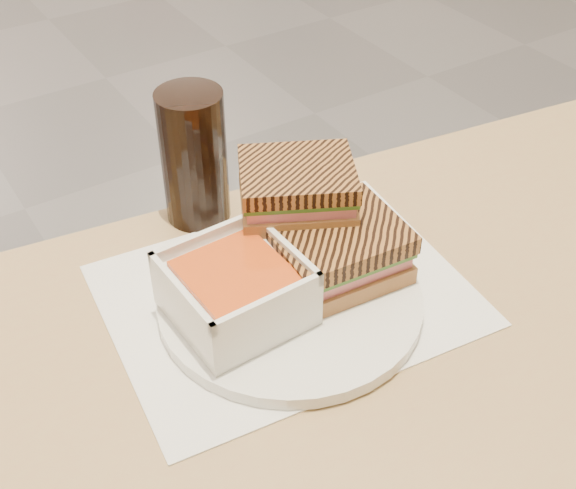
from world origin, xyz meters
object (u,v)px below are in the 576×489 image
panini_lower (335,250)px  soup_bowl (236,291)px  cola_glass (194,157)px  plate (290,300)px  main_table (393,450)px

panini_lower → soup_bowl: bearing=178.8°
cola_glass → plate: bearing=-88.3°
soup_bowl → cola_glass: (0.05, 0.19, 0.04)m
main_table → soup_bowl: 0.24m
panini_lower → cola_glass: (-0.06, 0.19, 0.03)m
soup_bowl → cola_glass: cola_glass is taller
main_table → panini_lower: size_ratio=9.05×
panini_lower → cola_glass: size_ratio=0.88×
soup_bowl → panini_lower: 0.12m
main_table → plate: plate is taller
main_table → cola_glass: (-0.04, 0.33, 0.19)m
soup_bowl → cola_glass: bearing=74.1°
main_table → plate: bearing=105.6°
panini_lower → cola_glass: bearing=108.9°
plate → soup_bowl: 0.07m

